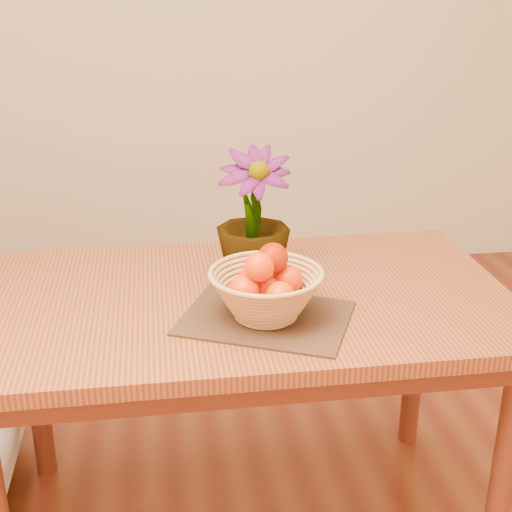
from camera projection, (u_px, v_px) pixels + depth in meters
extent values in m
cube|color=beige|center=(191.00, 12.00, 3.43)|extent=(4.00, 0.02, 2.70)
cube|color=brown|center=(244.00, 301.00, 1.87)|extent=(1.40, 0.80, 0.04)
cube|color=#542213|center=(244.00, 322.00, 1.90)|extent=(1.28, 0.68, 0.08)
cylinder|color=#542213|center=(504.00, 474.00, 1.80)|extent=(0.06, 0.06, 0.71)
cylinder|color=#542213|center=(35.00, 378.00, 2.23)|extent=(0.06, 0.06, 0.71)
cylinder|color=#542213|center=(415.00, 350.00, 2.39)|extent=(0.06, 0.06, 0.71)
cube|color=#3C2316|center=(266.00, 318.00, 1.74)|extent=(0.48, 0.43, 0.01)
cylinder|color=tan|center=(266.00, 315.00, 1.73)|extent=(0.14, 0.14, 0.01)
sphere|color=red|center=(266.00, 288.00, 1.71)|extent=(0.06, 0.06, 0.06)
sphere|color=red|center=(287.00, 280.00, 1.73)|extent=(0.07, 0.07, 0.07)
sphere|color=red|center=(253.00, 277.00, 1.75)|extent=(0.07, 0.07, 0.07)
sphere|color=red|center=(244.00, 291.00, 1.67)|extent=(0.07, 0.07, 0.07)
sphere|color=red|center=(280.00, 296.00, 1.66)|extent=(0.07, 0.07, 0.07)
sphere|color=red|center=(273.00, 258.00, 1.70)|extent=(0.07, 0.07, 0.07)
sphere|color=red|center=(259.00, 267.00, 1.66)|extent=(0.07, 0.07, 0.07)
sphere|color=red|center=(273.00, 258.00, 1.70)|extent=(0.07, 0.07, 0.07)
imported|color=#1A4112|center=(253.00, 216.00, 1.91)|extent=(0.23, 0.23, 0.36)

